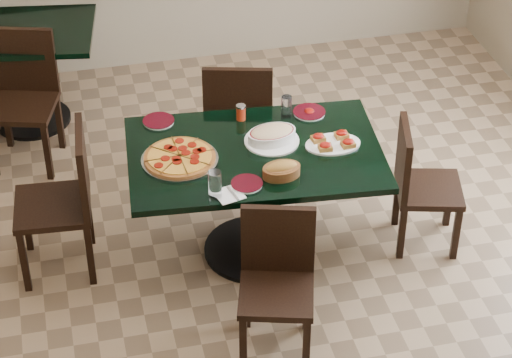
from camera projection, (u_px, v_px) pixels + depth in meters
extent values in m
plane|color=#8E7152|center=(256.00, 279.00, 5.97)|extent=(5.50, 5.50, 0.00)
cube|color=black|center=(255.00, 154.00, 5.76)|extent=(1.54, 1.06, 0.04)
cylinder|color=black|center=(255.00, 206.00, 5.98)|extent=(0.13, 0.13, 0.71)
cylinder|color=black|center=(255.00, 249.00, 6.18)|extent=(0.63, 0.63, 0.03)
cube|color=black|center=(19.00, 33.00, 6.96)|extent=(1.13, 0.90, 0.04)
cylinder|color=black|center=(27.00, 79.00, 7.18)|extent=(0.11, 0.11, 0.71)
cylinder|color=black|center=(33.00, 119.00, 7.38)|extent=(0.56, 0.56, 0.03)
cube|color=black|center=(239.00, 118.00, 6.59)|extent=(0.53, 0.53, 0.04)
cube|color=black|center=(238.00, 101.00, 6.28)|extent=(0.43, 0.15, 0.47)
cube|color=black|center=(268.00, 133.00, 6.87)|extent=(0.05, 0.05, 0.43)
cube|color=black|center=(267.00, 164.00, 6.57)|extent=(0.05, 0.05, 0.43)
cube|color=black|center=(213.00, 132.00, 6.88)|extent=(0.05, 0.05, 0.43)
cube|color=black|center=(210.00, 163.00, 6.58)|extent=(0.05, 0.05, 0.43)
cube|color=black|center=(276.00, 294.00, 5.28)|extent=(0.49, 0.49, 0.04)
cube|color=black|center=(278.00, 239.00, 5.29)|extent=(0.39, 0.15, 0.42)
cube|color=black|center=(243.00, 344.00, 5.28)|extent=(0.05, 0.05, 0.38)
cube|color=black|center=(247.00, 300.00, 5.55)|extent=(0.05, 0.05, 0.38)
cube|color=black|center=(306.00, 346.00, 5.26)|extent=(0.05, 0.05, 0.38)
cube|color=black|center=(307.00, 302.00, 5.53)|extent=(0.05, 0.05, 0.38)
cube|color=black|center=(429.00, 190.00, 6.04)|extent=(0.47, 0.47, 0.04)
cube|color=black|center=(404.00, 158.00, 5.91)|extent=(0.13, 0.39, 0.42)
cube|color=black|center=(456.00, 234.00, 6.03)|extent=(0.05, 0.05, 0.38)
cube|color=black|center=(402.00, 233.00, 6.03)|extent=(0.05, 0.05, 0.38)
cube|color=black|center=(449.00, 201.00, 6.29)|extent=(0.05, 0.05, 0.38)
cube|color=black|center=(397.00, 200.00, 6.30)|extent=(0.05, 0.05, 0.38)
cube|color=black|center=(53.00, 206.00, 5.81)|extent=(0.47, 0.47, 0.04)
cube|color=black|center=(83.00, 168.00, 5.69)|extent=(0.07, 0.44, 0.47)
cube|color=black|center=(26.00, 221.00, 6.08)|extent=(0.04, 0.04, 0.43)
cube|color=black|center=(89.00, 215.00, 6.13)|extent=(0.04, 0.04, 0.43)
cube|color=black|center=(24.00, 262.00, 5.78)|extent=(0.04, 0.04, 0.43)
cube|color=black|center=(90.00, 255.00, 5.82)|extent=(0.04, 0.04, 0.43)
cube|color=black|center=(22.00, 107.00, 6.70)|extent=(0.54, 0.54, 0.04)
cube|color=black|center=(24.00, 59.00, 6.71)|extent=(0.43, 0.16, 0.47)
cube|color=black|center=(7.00, 120.00, 7.00)|extent=(0.05, 0.05, 0.43)
cube|color=black|center=(47.00, 152.00, 6.68)|extent=(0.05, 0.05, 0.43)
cube|color=black|center=(60.00, 122.00, 6.98)|extent=(0.05, 0.05, 0.43)
cylinder|color=#BABAC2|center=(180.00, 159.00, 5.67)|extent=(0.44, 0.44, 0.01)
cylinder|color=#975221|center=(180.00, 158.00, 5.66)|extent=(0.41, 0.41, 0.02)
cylinder|color=gold|center=(180.00, 156.00, 5.66)|extent=(0.37, 0.37, 0.01)
cylinder|color=white|center=(272.00, 141.00, 5.82)|extent=(0.32, 0.32, 0.01)
ellipsoid|color=beige|center=(272.00, 132.00, 5.78)|extent=(0.28, 0.20, 0.04)
ellipsoid|color=#AA752F|center=(281.00, 168.00, 5.52)|extent=(0.20, 0.11, 0.08)
cylinder|color=white|center=(247.00, 184.00, 5.48)|extent=(0.17, 0.17, 0.01)
cylinder|color=#36030C|center=(247.00, 183.00, 5.47)|extent=(0.18, 0.18, 0.00)
cylinder|color=white|center=(309.00, 112.00, 6.07)|extent=(0.19, 0.19, 0.01)
cylinder|color=#36030C|center=(309.00, 111.00, 6.07)|extent=(0.20, 0.20, 0.00)
ellipsoid|color=#A70F08|center=(309.00, 111.00, 6.07)|extent=(0.06, 0.06, 0.03)
cylinder|color=white|center=(159.00, 121.00, 5.99)|extent=(0.19, 0.19, 0.01)
cylinder|color=#36030C|center=(159.00, 120.00, 5.99)|extent=(0.19, 0.19, 0.00)
cube|color=white|center=(229.00, 194.00, 5.41)|extent=(0.17, 0.17, 0.00)
cube|color=#BABAC2|center=(233.00, 193.00, 5.41)|extent=(0.05, 0.13, 0.00)
cylinder|color=white|center=(286.00, 106.00, 6.01)|extent=(0.06, 0.06, 0.14)
cylinder|color=white|center=(215.00, 184.00, 5.35)|extent=(0.07, 0.07, 0.16)
cylinder|color=#AB2812|center=(241.00, 113.00, 5.99)|extent=(0.06, 0.06, 0.09)
cylinder|color=#BABAC2|center=(241.00, 106.00, 5.97)|extent=(0.06, 0.06, 0.01)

